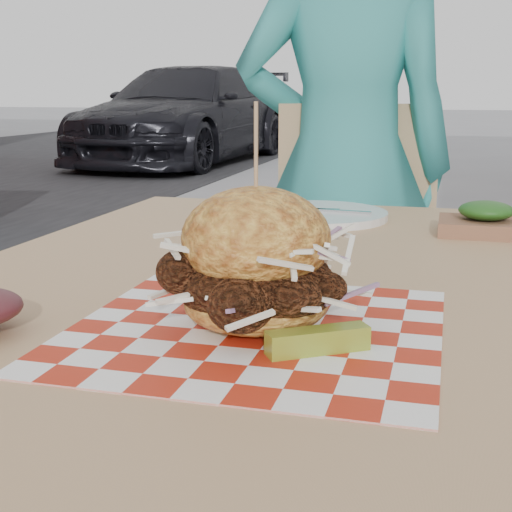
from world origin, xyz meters
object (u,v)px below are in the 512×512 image
object	(u,v)px
sandwich	(256,268)
diner	(345,167)
car_dark	(188,114)
patio_chair	(344,259)
patio_table	(257,328)

from	to	relation	value
sandwich	diner	bearing A→B (deg)	94.03
diner	car_dark	size ratio (longest dim) A/B	0.34
patio_chair	sandwich	size ratio (longest dim) A/B	4.31
diner	patio_table	world-z (taller)	diner
car_dark	sandwich	bearing A→B (deg)	-64.92
diner	car_dark	world-z (taller)	diner
diner	patio_table	xyz separation A→B (m)	(0.03, -0.98, -0.12)
car_dark	sandwich	size ratio (longest dim) A/B	20.95
patio_table	sandwich	distance (m)	0.27
car_dark	sandwich	xyz separation A→B (m)	(3.42, -8.95, 0.14)
patio_table	patio_chair	xyz separation A→B (m)	(-0.01, 0.93, -0.12)
sandwich	car_dark	bearing A→B (deg)	110.89
car_dark	sandwich	distance (m)	9.58
patio_chair	sandwich	world-z (taller)	sandwich
patio_chair	sandwich	xyz separation A→B (m)	(0.07, -1.16, 0.26)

